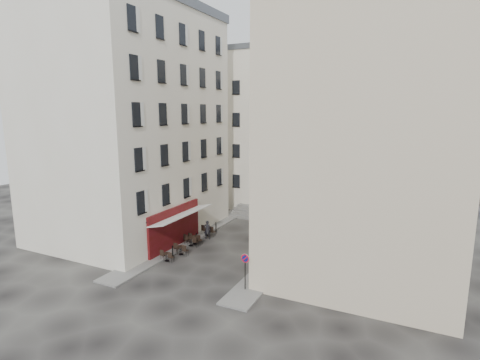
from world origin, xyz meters
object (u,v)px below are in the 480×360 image
Objects in this scene: no_parking_sign at (245,265)px; bistro_table_b at (181,249)px; pedestrian at (207,230)px; bistro_table_a at (167,256)px.

bistro_table_b is (-7.25, 3.37, -1.32)m from no_parking_sign.
pedestrian is at bearing 138.30° from no_parking_sign.
no_parking_sign reaches higher than pedestrian.
pedestrian is (-7.28, 7.57, -0.91)m from no_parking_sign.
no_parking_sign is 1.95× the size of bistro_table_b.
no_parking_sign is at bearing -13.62° from bistro_table_a.
bistro_table_b is 0.74× the size of pedestrian.
no_parking_sign is 7.81m from bistro_table_a.
no_parking_sign reaches higher than bistro_table_a.
bistro_table_a is at bearing 59.23° from pedestrian.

